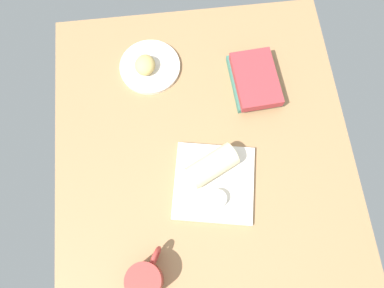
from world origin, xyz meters
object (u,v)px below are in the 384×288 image
(scone_pastry, at_px, (145,65))
(breakfast_wrap, at_px, (212,166))
(book_stack, at_px, (255,80))
(sauce_cup, at_px, (218,199))
(square_plate, at_px, (214,183))
(round_plate, at_px, (150,67))
(coffee_mug, at_px, (145,279))

(scone_pastry, xyz_separation_m, breakfast_wrap, (-0.36, -0.17, 0.01))
(breakfast_wrap, height_order, book_stack, breakfast_wrap)
(sauce_cup, bearing_deg, square_plate, 2.98)
(round_plate, distance_m, coffee_mug, 0.66)
(sauce_cup, relative_size, coffee_mug, 0.38)
(round_plate, height_order, scone_pastry, scone_pastry)
(round_plate, height_order, breakfast_wrap, breakfast_wrap)
(sauce_cup, bearing_deg, book_stack, -24.81)
(breakfast_wrap, bearing_deg, round_plate, -3.33)
(book_stack, distance_m, coffee_mug, 0.68)
(breakfast_wrap, distance_m, coffee_mug, 0.36)
(breakfast_wrap, xyz_separation_m, book_stack, (0.27, -0.17, -0.02))
(square_plate, bearing_deg, round_plate, 21.13)
(round_plate, xyz_separation_m, sauce_cup, (-0.46, -0.16, 0.02))
(breakfast_wrap, distance_m, book_stack, 0.32)
(round_plate, bearing_deg, coffee_mug, 174.94)
(sauce_cup, bearing_deg, round_plate, 19.22)
(square_plate, xyz_separation_m, book_stack, (0.31, -0.17, 0.02))
(breakfast_wrap, bearing_deg, book_stack, -58.94)
(scone_pastry, relative_size, breakfast_wrap, 0.50)
(breakfast_wrap, bearing_deg, scone_pastry, -0.99)
(sauce_cup, relative_size, book_stack, 0.24)
(book_stack, bearing_deg, round_plate, 73.85)
(book_stack, xyz_separation_m, coffee_mug, (-0.56, 0.39, 0.02))
(square_plate, height_order, breakfast_wrap, breakfast_wrap)
(coffee_mug, bearing_deg, sauce_cup, -48.55)
(scone_pastry, height_order, square_plate, scone_pastry)
(sauce_cup, bearing_deg, scone_pastry, 21.10)
(sauce_cup, xyz_separation_m, book_stack, (0.36, -0.17, -0.00))
(scone_pastry, height_order, breakfast_wrap, breakfast_wrap)
(scone_pastry, distance_m, book_stack, 0.35)
(sauce_cup, height_order, book_stack, book_stack)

